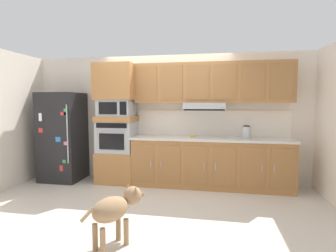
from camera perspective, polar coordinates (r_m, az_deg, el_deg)
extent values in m
plane|color=beige|center=(4.47, -2.73, -15.33)|extent=(9.60, 9.60, 0.00)
cube|color=silver|center=(5.29, -0.09, 1.72)|extent=(6.20, 0.12, 2.50)
cube|color=silver|center=(5.55, -32.26, 1.11)|extent=(0.12, 7.10, 2.50)
cube|color=black|center=(5.68, -22.03, -2.16)|extent=(0.76, 0.70, 1.76)
cylinder|color=silver|center=(5.18, -21.15, -1.68)|extent=(0.02, 0.02, 1.10)
cube|color=red|center=(5.39, -22.33, -8.54)|extent=(0.06, 0.01, 0.11)
cube|color=green|center=(5.33, -21.77, -7.22)|extent=(0.06, 0.01, 0.06)
cube|color=white|center=(5.48, -26.18, 1.75)|extent=(0.06, 0.01, 0.15)
cube|color=red|center=(5.21, -21.92, 2.51)|extent=(0.12, 0.01, 0.07)
cube|color=red|center=(5.50, -26.10, -0.85)|extent=(0.09, 0.01, 0.09)
cube|color=#337FDB|center=(5.32, -22.93, -2.72)|extent=(0.10, 0.01, 0.09)
cube|color=pink|center=(5.25, -21.50, -3.56)|extent=(0.08, 0.01, 0.07)
cube|color=green|center=(5.19, -21.56, 2.81)|extent=(0.06, 0.01, 0.14)
cube|color=#A8703D|center=(5.34, -10.93, -8.66)|extent=(0.74, 0.62, 0.60)
cube|color=#A8AAAF|center=(5.23, -11.04, -2.26)|extent=(0.70, 0.58, 0.60)
cube|color=black|center=(4.96, -12.26, -3.36)|extent=(0.49, 0.01, 0.30)
cube|color=black|center=(4.93, -12.33, 0.09)|extent=(0.59, 0.01, 0.09)
cylinder|color=#A8AAAF|center=(4.92, -12.41, -1.15)|extent=(0.56, 0.02, 0.02)
cube|color=#A8703D|center=(5.20, -11.10, 1.57)|extent=(0.74, 0.62, 0.10)
cube|color=#A8AAAF|center=(5.19, -11.14, 3.89)|extent=(0.64, 0.53, 0.32)
cube|color=black|center=(4.96, -13.05, 3.81)|extent=(0.35, 0.01, 0.22)
cube|color=black|center=(4.85, -9.83, 3.84)|extent=(0.13, 0.01, 0.24)
cube|color=#A8703D|center=(5.20, -11.23, 9.40)|extent=(0.74, 0.62, 0.68)
cube|color=#A8703D|center=(4.96, 9.22, -8.03)|extent=(2.89, 0.60, 0.88)
cube|color=#9A6738|center=(4.83, -5.44, -8.12)|extent=(0.40, 0.01, 0.70)
cylinder|color=#BCBCC1|center=(4.78, -3.80, -8.25)|extent=(0.01, 0.01, 0.12)
cube|color=#9A6738|center=(4.72, 0.26, -8.40)|extent=(0.40, 0.01, 0.70)
cylinder|color=#BCBCC1|center=(4.74, -1.51, -8.36)|extent=(0.01, 0.01, 0.12)
cube|color=#9A6738|center=(4.67, 6.16, -8.59)|extent=(0.40, 0.01, 0.70)
cylinder|color=#BCBCC1|center=(4.64, 7.95, -8.68)|extent=(0.01, 0.01, 0.12)
cube|color=#9A6738|center=(4.66, 12.15, -8.70)|extent=(0.40, 0.01, 0.70)
cylinder|color=#BCBCC1|center=(4.64, 10.36, -8.72)|extent=(0.01, 0.01, 0.12)
cube|color=#9A6738|center=(4.70, 18.10, -8.71)|extent=(0.40, 0.01, 0.70)
cylinder|color=#BCBCC1|center=(4.71, 19.89, -8.74)|extent=(0.01, 0.01, 0.12)
cube|color=#9A6738|center=(4.79, 23.88, -8.63)|extent=(0.40, 0.01, 0.70)
cylinder|color=#BCBCC1|center=(4.75, 22.21, -8.71)|extent=(0.01, 0.01, 0.12)
cube|color=beige|center=(4.88, 9.30, -2.75)|extent=(2.93, 0.64, 0.04)
cube|color=white|center=(5.13, 9.39, 0.66)|extent=(2.93, 0.02, 0.50)
cube|color=#A8703D|center=(4.98, 9.49, 9.29)|extent=(2.89, 0.34, 0.74)
cube|color=#A8AAAF|center=(4.90, 7.99, 4.23)|extent=(0.76, 0.48, 0.14)
cube|color=black|center=(4.68, 7.87, 3.52)|extent=(0.72, 0.04, 0.02)
cube|color=#9A6738|center=(4.97, -4.76, 9.35)|extent=(0.40, 0.01, 0.63)
cube|color=#9A6738|center=(4.87, 0.80, 9.45)|extent=(0.40, 0.01, 0.63)
cube|color=#9A6738|center=(4.81, 6.55, 9.47)|extent=(0.40, 0.01, 0.63)
cube|color=#9A6738|center=(4.80, 12.38, 9.40)|extent=(0.40, 0.01, 0.63)
cube|color=#9A6738|center=(4.84, 18.15, 9.23)|extent=(0.40, 0.01, 0.63)
cube|color=#9A6738|center=(4.93, 23.77, 8.98)|extent=(0.40, 0.01, 0.63)
cylinder|color=yellow|center=(4.89, 5.41, -2.28)|extent=(0.10, 0.07, 0.03)
cylinder|color=silver|center=(4.98, 6.11, -2.16)|extent=(0.11, 0.06, 0.01)
cylinder|color=#A8AAAF|center=(4.84, 16.79, -1.40)|extent=(0.17, 0.17, 0.22)
cylinder|color=black|center=(4.83, 16.82, 0.01)|extent=(0.10, 0.10, 0.02)
ellipsoid|color=#997551|center=(2.97, -12.48, -17.40)|extent=(0.45, 0.50, 0.26)
sphere|color=#997551|center=(3.11, -7.73, -14.83)|extent=(0.21, 0.21, 0.21)
ellipsoid|color=brown|center=(3.18, -6.21, -14.74)|extent=(0.13, 0.14, 0.07)
cone|color=#997551|center=(3.13, -8.80, -12.96)|extent=(0.06, 0.06, 0.07)
cone|color=#997551|center=(3.02, -7.06, -13.59)|extent=(0.06, 0.06, 0.07)
cylinder|color=#997551|center=(2.83, -17.38, -18.12)|extent=(0.11, 0.15, 0.12)
cylinder|color=#997551|center=(3.22, -10.83, -20.98)|extent=(0.06, 0.06, 0.29)
cylinder|color=#997551|center=(3.11, -9.14, -21.89)|extent=(0.06, 0.06, 0.29)
cylinder|color=#997551|center=(3.07, -15.67, -22.39)|extent=(0.06, 0.06, 0.29)
cylinder|color=#997551|center=(2.96, -14.09, -23.45)|extent=(0.06, 0.06, 0.29)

